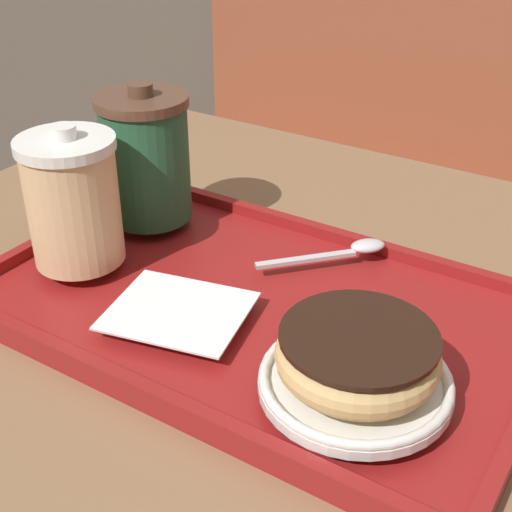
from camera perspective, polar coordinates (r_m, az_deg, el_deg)
booth_bench at (r=1.59m, az=17.54°, el=-1.84°), size 1.52×0.44×1.00m
cafe_table at (r=0.78m, az=1.29°, el=-15.08°), size 0.94×0.81×0.75m
serving_tray at (r=0.65m, az=0.00°, el=-4.31°), size 0.50×0.31×0.02m
napkin_paper at (r=0.62m, az=-6.23°, el=-4.38°), size 0.14×0.12×0.00m
coffee_cup_front at (r=0.69m, az=-14.44°, el=4.36°), size 0.09×0.09×0.14m
coffee_cup_rear at (r=0.76m, az=-8.80°, el=7.83°), size 0.10×0.10×0.15m
plate_with_chocolate_donut at (r=0.54m, az=7.94°, el=-9.90°), size 0.14×0.14×0.01m
donut_chocolate_glazed at (r=0.52m, az=8.14°, el=-7.77°), size 0.12×0.12×0.04m
spoon at (r=0.71m, az=7.54°, el=0.56°), size 0.10×0.11×0.01m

